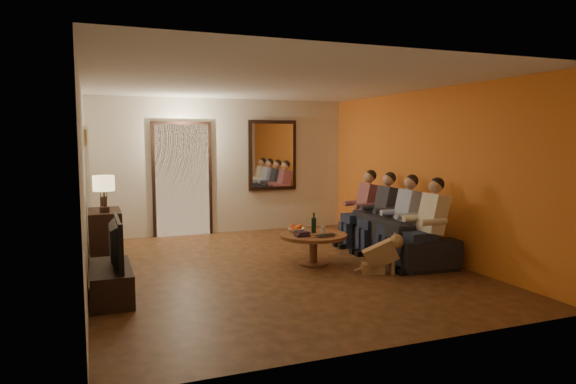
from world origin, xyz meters
name	(u,v)px	position (x,y,z in m)	size (l,w,h in m)	color
floor	(276,268)	(0.00, 0.00, 0.00)	(5.00, 6.00, 0.01)	#3B2310
ceiling	(276,83)	(0.00, 0.00, 2.60)	(5.00, 6.00, 0.01)	white
back_wall	(223,166)	(0.00, 3.00, 1.30)	(5.00, 0.02, 2.60)	beige
front_wall	(395,202)	(0.00, -3.00, 1.30)	(5.00, 0.02, 2.60)	beige
left_wall	(84,183)	(-2.50, 0.00, 1.30)	(0.02, 6.00, 2.60)	beige
right_wall	(425,173)	(2.50, 0.00, 1.30)	(0.02, 6.00, 2.60)	beige
orange_accent	(424,173)	(2.49, 0.00, 1.30)	(0.01, 6.00, 2.60)	orange
kitchen_doorway	(182,180)	(-0.80, 2.98, 1.05)	(1.00, 0.06, 2.10)	#FFE0A5
door_trim	(182,180)	(-0.80, 2.97, 1.05)	(1.12, 0.04, 2.22)	black
fridge_glimpse	(196,188)	(-0.55, 2.98, 0.90)	(0.45, 0.03, 1.70)	silver
mirror_frame	(272,155)	(1.00, 2.96, 1.50)	(1.00, 0.05, 1.40)	black
mirror_glass	(273,155)	(1.00, 2.93, 1.50)	(0.86, 0.02, 1.26)	white
white_door	(88,188)	(-2.46, 2.30, 1.02)	(0.06, 0.85, 2.04)	white
framed_art	(85,138)	(-2.47, 1.30, 1.85)	(0.03, 0.28, 0.24)	#B28C33
art_canvas	(86,138)	(-2.46, 1.30, 1.85)	(0.01, 0.22, 0.18)	brown
dresser	(105,237)	(-2.25, 1.22, 0.39)	(0.45, 0.88, 0.78)	black
table_lamp	(104,194)	(-2.25, 1.00, 1.05)	(0.30, 0.30, 0.54)	beige
flower_vase	(103,194)	(-2.25, 1.44, 1.00)	(0.14, 0.14, 0.44)	red
tv_stand	(111,283)	(-2.25, -0.63, 0.19)	(0.45, 1.12, 0.37)	black
tv	(109,243)	(-2.25, -0.63, 0.65)	(0.13, 0.97, 0.56)	black
sofa	(398,236)	(2.04, 0.00, 0.32)	(0.86, 2.20, 0.64)	black
person_a	(429,228)	(1.94, -0.90, 0.60)	(0.60, 0.40, 1.20)	tan
person_b	(404,222)	(1.94, -0.30, 0.60)	(0.60, 0.40, 1.20)	tan
person_c	(383,216)	(1.94, 0.30, 0.60)	(0.60, 0.40, 1.20)	tan
person_d	(364,211)	(1.94, 0.90, 0.60)	(0.60, 0.40, 1.20)	tan
dog	(380,253)	(1.23, -0.78, 0.28)	(0.56, 0.24, 0.56)	#9B7C47
coffee_table	(313,249)	(0.59, 0.01, 0.23)	(0.99, 0.99, 0.45)	brown
bowl	(296,230)	(0.41, 0.23, 0.48)	(0.26, 0.26, 0.06)	white
oranges	(296,226)	(0.41, 0.23, 0.55)	(0.20, 0.20, 0.08)	#FB5615
wine_bottle	(314,222)	(0.64, 0.11, 0.60)	(0.07, 0.07, 0.31)	black
wine_glass	(323,229)	(0.77, 0.06, 0.50)	(0.06, 0.06, 0.10)	silver
book_stack	(302,234)	(0.37, -0.09, 0.48)	(0.20, 0.15, 0.07)	black
laptop	(328,236)	(0.69, -0.27, 0.46)	(0.33, 0.21, 0.03)	black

